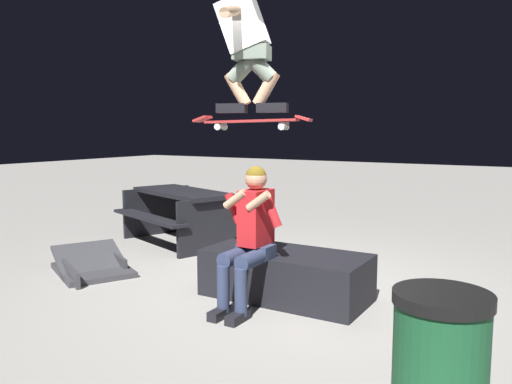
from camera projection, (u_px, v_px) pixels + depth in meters
ground_plane at (287, 291)px, 5.15m from camera, size 40.00×40.00×0.00m
ledge_box_main at (286, 275)px, 4.91m from camera, size 1.56×0.74×0.45m
person_sitting_on_ledge at (250, 231)px, 4.57m from camera, size 0.59×0.75×1.28m
skateboard at (252, 121)px, 4.40m from camera, size 1.04×0.48×0.13m
skater_airborne at (245, 39)px, 4.33m from camera, size 0.64×0.87×1.12m
kicker_ramp at (93, 267)px, 5.80m from camera, size 1.17×1.07×0.35m
picnic_table_back at (183, 208)px, 7.30m from camera, size 2.05×1.83×0.75m
trash_bin at (439, 371)px, 2.56m from camera, size 0.49×0.49×0.82m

